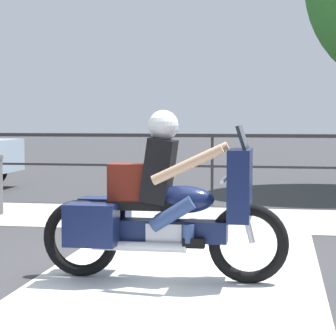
{
  "coord_description": "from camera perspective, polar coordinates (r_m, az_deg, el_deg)",
  "views": [
    {
      "loc": [
        1.19,
        -6.46,
        1.53
      ],
      "look_at": [
        -0.15,
        1.25,
        0.94
      ],
      "focal_mm": 70.0,
      "sensor_mm": 36.0,
      "label": 1
    }
  ],
  "objects": [
    {
      "name": "fence_railing",
      "position": [
        11.45,
        3.87,
        1.63
      ],
      "size": [
        36.0,
        0.05,
        1.26
      ],
      "color": "#232326",
      "rests_on": "ground"
    },
    {
      "name": "sidewalk_band",
      "position": [
        10.05,
        2.94,
        -4.39
      ],
      "size": [
        44.0,
        2.4,
        0.01
      ],
      "primitive_type": "cube",
      "color": "#B7B2A8",
      "rests_on": "ground"
    },
    {
      "name": "ground_plane",
      "position": [
        6.75,
        -0.58,
        -8.77
      ],
      "size": [
        120.0,
        120.0,
        0.0
      ],
      "primitive_type": "plane",
      "color": "#38383A"
    },
    {
      "name": "crosswalk_band",
      "position": [
        6.52,
        1.15,
        -9.21
      ],
      "size": [
        2.71,
        6.0,
        0.01
      ],
      "primitive_type": "cube",
      "color": "silver",
      "rests_on": "ground"
    },
    {
      "name": "motorcycle",
      "position": [
        6.18,
        -0.48,
        -3.35
      ],
      "size": [
        2.36,
        0.76,
        1.61
      ],
      "rotation": [
        0.0,
        0.0,
        0.02
      ],
      "color": "black",
      "rests_on": "ground"
    }
  ]
}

